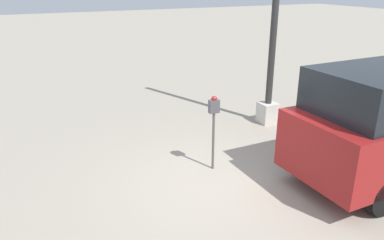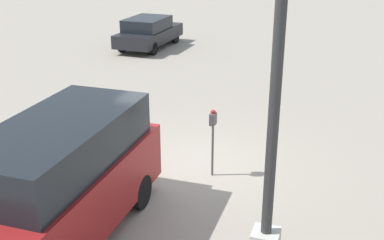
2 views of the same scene
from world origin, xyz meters
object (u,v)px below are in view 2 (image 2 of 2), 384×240
lamp_post (273,132)px  car_distant (149,32)px  parking_meter_near (213,128)px  parked_van (61,179)px

lamp_post → car_distant: size_ratio=1.59×
parking_meter_near → lamp_post: (2.55, 1.65, 1.15)m
parking_meter_near → car_distant: parking_meter_near is taller
parked_van → car_distant: (-14.07, -4.56, -0.44)m
parking_meter_near → parked_van: bearing=-26.3°
lamp_post → parked_van: (0.53, -3.39, -1.11)m
parked_van → parking_meter_near: bearing=149.9°
parked_van → car_distant: size_ratio=1.11×
lamp_post → parked_van: size_ratio=1.43×
lamp_post → parking_meter_near: bearing=-147.1°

